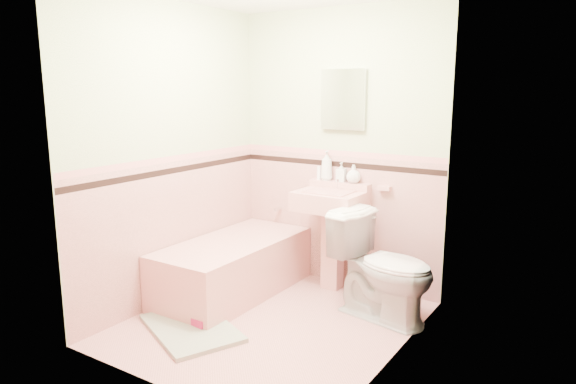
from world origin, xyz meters
The scene contains 31 objects.
floor centered at (0.00, 0.00, 0.00)m, with size 2.20×2.20×0.00m, color #D8938D.
wall_back centered at (0.00, 1.10, 1.25)m, with size 2.50×2.50×0.00m, color beige.
wall_front centered at (0.00, -1.10, 1.25)m, with size 2.50×2.50×0.00m, color beige.
wall_left centered at (-1.00, 0.00, 1.25)m, with size 2.50×2.50×0.00m, color beige.
wall_right centered at (1.00, 0.00, 1.25)m, with size 2.50×2.50×0.00m, color beige.
wainscot_back centered at (0.00, 1.09, 0.60)m, with size 2.00×2.00×0.00m, color #DA9892.
wainscot_front centered at (0.00, -1.09, 0.60)m, with size 2.00×2.00×0.00m, color #DA9892.
wainscot_left centered at (-0.99, 0.00, 0.60)m, with size 2.20×2.20×0.00m, color #DA9892.
wainscot_right centered at (0.99, 0.00, 0.60)m, with size 2.20×2.20×0.00m, color #DA9892.
accent_back centered at (0.00, 1.08, 1.12)m, with size 2.00×2.00×0.00m, color black.
accent_front centered at (0.00, -1.08, 1.12)m, with size 2.00×2.00×0.00m, color black.
accent_left centered at (-0.98, 0.00, 1.12)m, with size 2.20×2.20×0.00m, color black.
accent_right centered at (0.98, 0.00, 1.12)m, with size 2.20×2.20×0.00m, color black.
cap_back centered at (0.00, 1.08, 1.22)m, with size 2.00×2.00×0.00m, color #D88382.
cap_front centered at (0.00, -1.08, 1.22)m, with size 2.00×2.00×0.00m, color #D88382.
cap_left centered at (-0.98, 0.00, 1.22)m, with size 2.20×2.20×0.00m, color #D88382.
cap_right centered at (0.98, 0.00, 1.22)m, with size 2.20×2.20×0.00m, color #D88382.
bathtub centered at (-0.63, 0.33, 0.23)m, with size 0.70×1.50×0.45m, color #D28E88.
tub_faucet centered at (-0.63, 1.05, 0.63)m, with size 0.04×0.04×0.12m, color silver.
sink centered at (0.05, 0.86, 0.45)m, with size 0.58×0.48×0.91m, color #D28E88, non-canonical shape.
sink_faucet centered at (0.05, 1.00, 0.95)m, with size 0.02×0.02×0.10m, color silver.
medicine_cabinet centered at (0.05, 1.07, 1.70)m, with size 0.42×0.04×0.53m, color white.
soap_dish centered at (0.47, 1.06, 0.95)m, with size 0.11×0.06×0.04m, color #D28E88.
soap_bottle_left centered at (-0.09, 1.04, 1.11)m, with size 0.10×0.10×0.27m, color #B2B2B2.
soap_bottle_mid centered at (0.06, 1.04, 1.06)m, with size 0.08×0.08×0.17m, color #B2B2B2.
soap_bottle_right centered at (0.18, 1.04, 1.05)m, with size 0.13×0.13×0.16m, color #B2B2B2.
tube centered at (-0.17, 1.04, 1.03)m, with size 0.04×0.04×0.12m, color white.
toilet centered at (0.69, 0.56, 0.42)m, with size 0.47×0.83×0.84m, color white.
bucket centered at (0.53, 0.80, 0.12)m, with size 0.23×0.23×0.23m, color #0B1B99, non-canonical shape.
bath_mat centered at (-0.43, -0.43, 0.02)m, with size 0.82×0.54×0.03m, color gray.
shoe centered at (-0.39, -0.39, 0.06)m, with size 0.14×0.07×0.06m, color #BF1E59.
Camera 1 is at (2.18, -3.13, 1.80)m, focal length 32.71 mm.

